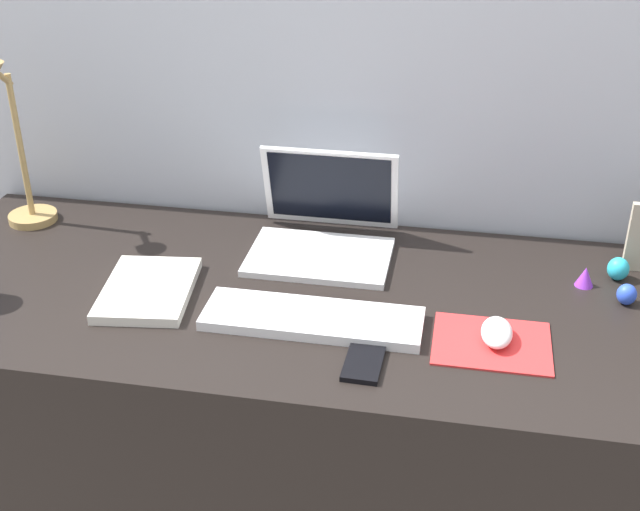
# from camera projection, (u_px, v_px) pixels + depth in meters

# --- Properties ---
(back_wall) EXTENTS (2.96, 0.05, 1.47)m
(back_wall) POSITION_uv_depth(u_px,v_px,m) (358.00, 218.00, 1.98)
(back_wall) COLOR #B2B7C1
(back_wall) RESTS_ON ground_plane
(desk) EXTENTS (1.76, 0.68, 0.74)m
(desk) POSITION_uv_depth(u_px,v_px,m) (329.00, 442.00, 1.82)
(desk) COLOR black
(desk) RESTS_ON ground_plane
(laptop) EXTENTS (0.30, 0.27, 0.21)m
(laptop) POSITION_uv_depth(u_px,v_px,m) (324.00, 225.00, 1.80)
(laptop) COLOR white
(laptop) RESTS_ON desk
(keyboard) EXTENTS (0.41, 0.13, 0.02)m
(keyboard) POSITION_uv_depth(u_px,v_px,m) (312.00, 319.00, 1.55)
(keyboard) COLOR white
(keyboard) RESTS_ON desk
(mousepad) EXTENTS (0.21, 0.17, 0.00)m
(mousepad) POSITION_uv_depth(u_px,v_px,m) (492.00, 343.00, 1.50)
(mousepad) COLOR red
(mousepad) RESTS_ON desk
(mouse) EXTENTS (0.06, 0.10, 0.03)m
(mouse) POSITION_uv_depth(u_px,v_px,m) (497.00, 332.00, 1.49)
(mouse) COLOR white
(mouse) RESTS_ON mousepad
(cell_phone) EXTENTS (0.07, 0.13, 0.01)m
(cell_phone) POSITION_uv_depth(u_px,v_px,m) (364.00, 360.00, 1.45)
(cell_phone) COLOR black
(cell_phone) RESTS_ON desk
(desk_lamp) EXTENTS (0.11, 0.15, 0.39)m
(desk_lamp) POSITION_uv_depth(u_px,v_px,m) (14.00, 149.00, 1.84)
(desk_lamp) COLOR #A5844C
(desk_lamp) RESTS_ON desk
(notebook_pad) EXTENTS (0.20, 0.26, 0.02)m
(notebook_pad) POSITION_uv_depth(u_px,v_px,m) (148.00, 290.00, 1.65)
(notebook_pad) COLOR silver
(notebook_pad) RESTS_ON desk
(toy_figurine_purple) EXTENTS (0.04, 0.04, 0.04)m
(toy_figurine_purple) POSITION_uv_depth(u_px,v_px,m) (585.00, 277.00, 1.67)
(toy_figurine_purple) COLOR purple
(toy_figurine_purple) RESTS_ON desk
(toy_figurine_cyan) EXTENTS (0.04, 0.04, 0.05)m
(toy_figurine_cyan) POSITION_uv_depth(u_px,v_px,m) (618.00, 269.00, 1.69)
(toy_figurine_cyan) COLOR #28B7CC
(toy_figurine_cyan) RESTS_ON desk
(toy_figurine_blue) EXTENTS (0.04, 0.04, 0.04)m
(toy_figurine_blue) POSITION_uv_depth(u_px,v_px,m) (627.00, 294.00, 1.61)
(toy_figurine_blue) COLOR blue
(toy_figurine_blue) RESTS_ON desk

